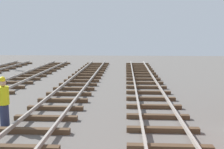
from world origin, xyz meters
name	(u,v)px	position (x,y,z in m)	size (l,w,h in m)	color
track_worker_foreground	(4,102)	(-4.28, 6.92, 0.93)	(0.40, 0.40, 1.87)	#262D4C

